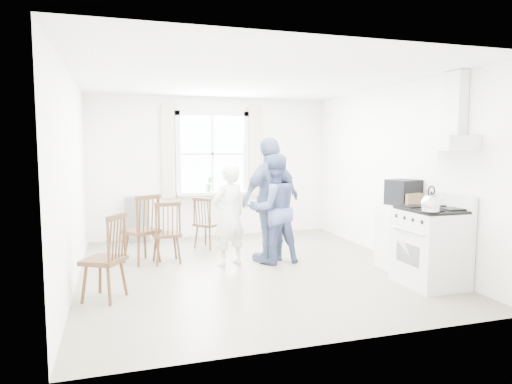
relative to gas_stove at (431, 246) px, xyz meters
name	(u,v)px	position (x,y,z in m)	size (l,w,h in m)	color
room_shell	(250,176)	(-1.91, 1.35, 0.82)	(4.62, 5.12, 2.64)	gray
window_assembly	(213,159)	(-1.91, 3.80, 0.98)	(1.88, 0.24, 1.70)	white
range_hood	(447,130)	(0.16, 0.00, 1.42)	(0.45, 0.76, 0.94)	silver
shelf_unit	(137,219)	(-3.31, 3.68, -0.08)	(0.40, 0.30, 0.80)	slate
gas_stove	(431,246)	(0.00, 0.00, 0.00)	(0.68, 0.76, 1.12)	silver
kettle	(431,204)	(-0.25, -0.28, 0.57)	(0.22, 0.22, 0.31)	silver
low_cabinet	(401,238)	(0.07, 0.70, -0.03)	(0.50, 0.55, 0.90)	silver
stereo_stack	(403,192)	(0.10, 0.73, 0.59)	(0.46, 0.43, 0.35)	black
cardboard_box	(410,200)	(0.11, 0.60, 0.50)	(0.27, 0.19, 0.17)	olive
windsor_chair_a	(146,221)	(-3.26, 2.06, 0.14)	(0.58, 0.58, 1.02)	#402514
windsor_chair_b	(167,226)	(-2.97, 1.94, 0.08)	(0.41, 0.40, 0.92)	#402514
windsor_chair_c	(112,247)	(-3.72, 0.58, 0.11)	(0.55, 0.56, 0.98)	#402514
person_left	(229,215)	(-2.13, 1.64, 0.24)	(0.53, 0.53, 1.45)	white
person_mid	(274,209)	(-1.48, 1.57, 0.31)	(0.77, 0.77, 1.59)	#495689
person_right	(271,200)	(-1.48, 1.71, 0.43)	(1.07, 1.07, 1.83)	navy
potted_plant	(209,184)	(-2.00, 3.71, 0.51)	(0.16, 0.16, 0.29)	#367B40
windsor_chair_d	(204,217)	(-2.28, 2.77, 0.04)	(0.51, 0.51, 0.87)	#402514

